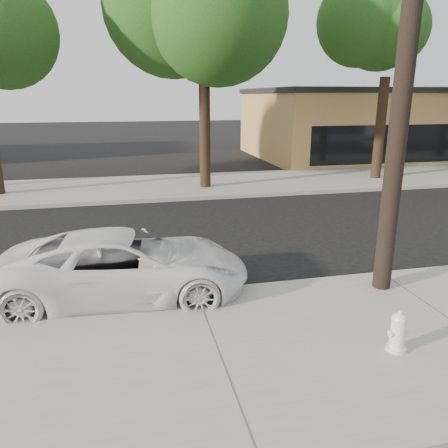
% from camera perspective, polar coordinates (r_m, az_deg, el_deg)
% --- Properties ---
extents(ground, '(120.00, 120.00, 0.00)m').
position_cam_1_polar(ground, '(10.50, -5.50, -4.67)').
color(ground, black).
rests_on(ground, ground).
extents(near_sidewalk, '(90.00, 4.40, 0.15)m').
position_cam_1_polar(near_sidewalk, '(6.67, -0.52, -17.16)').
color(near_sidewalk, gray).
rests_on(near_sidewalk, ground).
extents(far_sidewalk, '(90.00, 5.00, 0.15)m').
position_cam_1_polar(far_sidewalk, '(18.64, -8.90, 4.81)').
color(far_sidewalk, gray).
rests_on(far_sidewalk, ground).
extents(curb_near, '(90.00, 0.12, 0.16)m').
position_cam_1_polar(curb_near, '(8.56, -3.68, -9.15)').
color(curb_near, '#9E9B93').
rests_on(curb_near, ground).
extents(building_main, '(18.00, 10.00, 4.00)m').
position_cam_1_polar(building_main, '(30.98, 21.46, 12.06)').
color(building_main, '#B7834C').
rests_on(building_main, ground).
extents(utility_pole, '(1.40, 0.34, 9.00)m').
position_cam_1_polar(utility_pole, '(8.55, 22.96, 21.48)').
color(utility_pole, black).
rests_on(utility_pole, near_sidewalk).
extents(tree_c, '(4.96, 4.80, 9.55)m').
position_cam_1_polar(tree_c, '(17.98, -1.86, 26.49)').
color(tree_c, black).
rests_on(tree_c, far_sidewalk).
extents(tree_d, '(4.50, 4.35, 8.75)m').
position_cam_1_polar(tree_d, '(21.18, 21.55, 22.42)').
color(tree_d, black).
rests_on(tree_d, far_sidewalk).
extents(police_cruiser, '(4.85, 2.52, 1.30)m').
position_cam_1_polar(police_cruiser, '(8.58, -12.81, -5.28)').
color(police_cruiser, white).
rests_on(police_cruiser, ground).
extents(fire_hydrant, '(0.32, 0.29, 0.60)m').
position_cam_1_polar(fire_hydrant, '(7.05, 21.76, -13.04)').
color(fire_hydrant, white).
rests_on(fire_hydrant, near_sidewalk).
extents(traffic_cone, '(0.34, 0.34, 0.66)m').
position_cam_1_polar(traffic_cone, '(8.09, -0.89, -7.63)').
color(traffic_cone, '#FF420D').
rests_on(traffic_cone, near_sidewalk).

